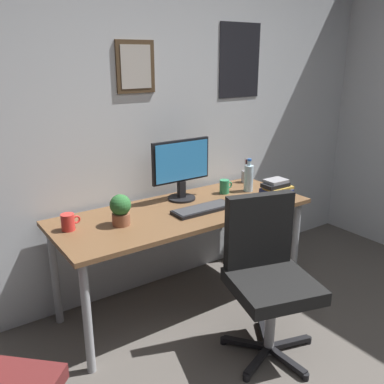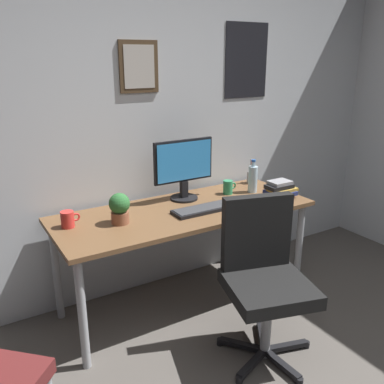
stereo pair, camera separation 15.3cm
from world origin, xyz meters
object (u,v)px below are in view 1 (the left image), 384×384
(office_chair, at_px, (267,269))
(pen_cup, at_px, (246,176))
(coffee_mug_far, at_px, (225,187))
(potted_plant, at_px, (121,209))
(monitor, at_px, (181,167))
(water_bottle, at_px, (249,178))
(book_stack_left, at_px, (276,188))
(keyboard, at_px, (203,209))
(computer_mouse, at_px, (236,199))
(coffee_mug_near, at_px, (68,222))

(office_chair, relative_size, pen_cup, 4.75)
(coffee_mug_far, relative_size, potted_plant, 0.56)
(monitor, bearing_deg, office_chair, -87.43)
(water_bottle, bearing_deg, potted_plant, -176.51)
(monitor, distance_m, book_stack_left, 0.73)
(keyboard, xyz_separation_m, coffee_mug_far, (0.36, 0.21, 0.04))
(water_bottle, height_order, book_stack_left, water_bottle)
(coffee_mug_far, relative_size, book_stack_left, 0.49)
(office_chair, relative_size, monitor, 2.07)
(keyboard, bearing_deg, computer_mouse, 1.84)
(computer_mouse, height_order, pen_cup, pen_cup)
(coffee_mug_near, bearing_deg, potted_plant, -19.40)
(office_chair, xyz_separation_m, monitor, (-0.04, 0.85, 0.44))
(coffee_mug_near, relative_size, coffee_mug_far, 1.07)
(potted_plant, bearing_deg, water_bottle, 3.49)
(office_chair, xyz_separation_m, water_bottle, (0.49, 0.73, 0.30))
(office_chair, bearing_deg, book_stack_left, 41.92)
(office_chair, distance_m, water_bottle, 0.93)
(monitor, relative_size, keyboard, 1.07)
(book_stack_left, bearing_deg, computer_mouse, 170.11)
(keyboard, xyz_separation_m, pen_cup, (0.68, 0.34, 0.04))
(water_bottle, distance_m, coffee_mug_far, 0.20)
(computer_mouse, height_order, book_stack_left, book_stack_left)
(keyboard, bearing_deg, coffee_mug_near, 167.47)
(monitor, distance_m, coffee_mug_far, 0.40)
(coffee_mug_far, xyz_separation_m, book_stack_left, (0.28, -0.26, 0.00))
(keyboard, xyz_separation_m, potted_plant, (-0.56, 0.09, 0.09))
(keyboard, relative_size, book_stack_left, 1.91)
(keyboard, xyz_separation_m, coffee_mug_near, (-0.85, 0.19, 0.04))
(keyboard, relative_size, potted_plant, 2.21)
(potted_plant, distance_m, book_stack_left, 1.20)
(computer_mouse, bearing_deg, book_stack_left, -9.89)
(water_bottle, distance_m, potted_plant, 1.10)
(pen_cup, height_order, book_stack_left, pen_cup)
(monitor, height_order, potted_plant, monitor)
(water_bottle, relative_size, potted_plant, 1.29)
(computer_mouse, xyz_separation_m, potted_plant, (-0.86, 0.08, 0.09))
(pen_cup, bearing_deg, potted_plant, -168.30)
(potted_plant, relative_size, book_stack_left, 0.87)
(office_chair, xyz_separation_m, computer_mouse, (0.25, 0.58, 0.22))
(computer_mouse, distance_m, water_bottle, 0.29)
(office_chair, relative_size, water_bottle, 3.76)
(book_stack_left, bearing_deg, office_chair, -138.08)
(coffee_mug_far, xyz_separation_m, pen_cup, (0.33, 0.13, 0.00))
(office_chair, distance_m, potted_plant, 0.95)
(monitor, bearing_deg, pen_cup, 5.15)
(water_bottle, height_order, coffee_mug_near, water_bottle)
(keyboard, bearing_deg, water_bottle, 15.81)
(keyboard, height_order, coffee_mug_far, coffee_mug_far)
(keyboard, distance_m, potted_plant, 0.57)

